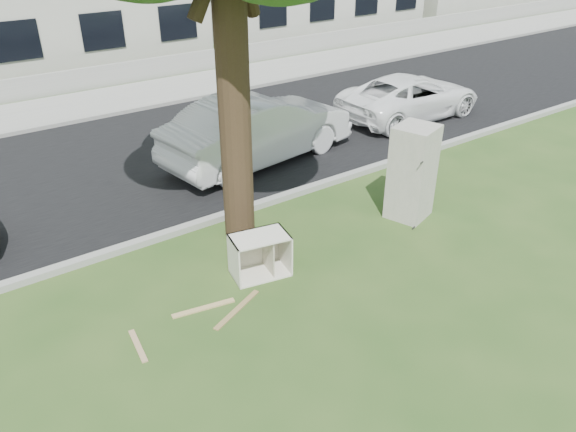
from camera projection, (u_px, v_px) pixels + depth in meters
ground at (318, 271)px, 9.19m from camera, size 120.00×120.00×0.00m
road at (164, 155)px, 13.47m from camera, size 120.00×7.00×0.01m
kerb_near at (241, 213)px, 10.94m from camera, size 120.00×0.18×0.12m
kerb_far at (112, 116)px, 16.00m from camera, size 120.00×0.18×0.12m
sidewalk at (95, 103)px, 17.04m from camera, size 120.00×2.80×0.01m
low_wall at (76, 80)px, 18.01m from camera, size 120.00×0.15×0.70m
fridge at (412, 172)px, 10.44m from camera, size 0.92×0.89×1.80m
cabinet at (260, 255)px, 8.97m from camera, size 1.00×0.73×0.71m
plank_a at (237, 309)px, 8.31m from camera, size 1.00×0.51×0.02m
plank_b at (204, 308)px, 8.33m from camera, size 0.96×0.27×0.02m
plank_c at (138, 346)px, 7.62m from camera, size 0.16×0.72×0.02m
car_center at (259, 129)px, 12.87m from camera, size 4.90×2.32×1.55m
car_right at (410, 96)px, 15.64m from camera, size 4.32×2.01×1.20m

